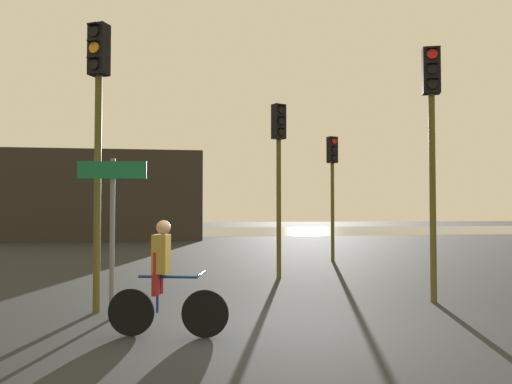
% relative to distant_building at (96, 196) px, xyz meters
% --- Properties ---
extents(ground_plane, '(120.00, 120.00, 0.00)m').
position_rel_distant_building_xyz_m(ground_plane, '(6.38, -22.72, -2.54)').
color(ground_plane, black).
extents(water_strip, '(80.00, 16.00, 0.01)m').
position_rel_distant_building_xyz_m(water_strip, '(6.38, 10.00, -2.53)').
color(water_strip, slate).
rests_on(water_strip, ground).
extents(distant_building, '(12.20, 4.00, 5.07)m').
position_rel_distant_building_xyz_m(distant_building, '(0.00, 0.00, 0.00)').
color(distant_building, '#2D2823').
rests_on(distant_building, ground).
extents(traffic_light_near_left, '(0.40, 0.42, 5.01)m').
position_rel_distant_building_xyz_m(traffic_light_near_left, '(3.62, -21.13, 0.91)').
color(traffic_light_near_left, '#4C4719').
rests_on(traffic_light_near_left, ground).
extents(traffic_light_far_right, '(0.38, 0.40, 4.26)m').
position_rel_distant_building_xyz_m(traffic_light_far_right, '(10.13, -13.50, 0.43)').
color(traffic_light_far_right, '#4C4719').
rests_on(traffic_light_far_right, ground).
extents(traffic_light_near_right, '(0.38, 0.40, 4.90)m').
position_rel_distant_building_xyz_m(traffic_light_near_right, '(9.83, -21.06, 0.84)').
color(traffic_light_near_right, '#4C4719').
rests_on(traffic_light_near_right, ground).
extents(traffic_light_center, '(0.39, 0.41, 4.49)m').
position_rel_distant_building_xyz_m(traffic_light_center, '(7.52, -17.41, 0.58)').
color(traffic_light_center, '#4C4719').
rests_on(traffic_light_center, ground).
extents(direction_sign_post, '(1.10, 0.14, 2.60)m').
position_rel_distant_building_xyz_m(direction_sign_post, '(3.96, -21.71, -0.84)').
color(direction_sign_post, slate).
rests_on(direction_sign_post, ground).
extents(cyclist, '(1.67, 0.55, 1.62)m').
position_rel_distant_building_xyz_m(cyclist, '(4.83, -22.94, -1.72)').
color(cyclist, black).
rests_on(cyclist, ground).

